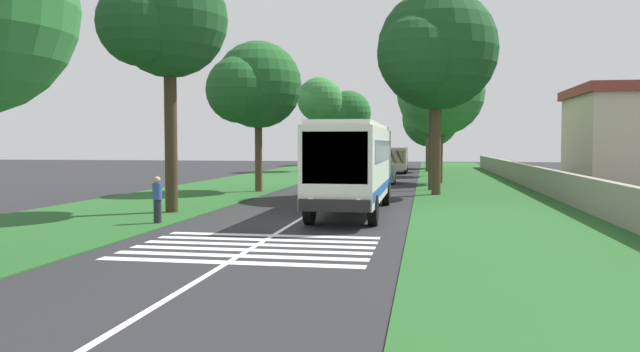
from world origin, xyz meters
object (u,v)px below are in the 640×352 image
object	(u,v)px
trailing_minibus_0	(396,158)
roadside_tree_right_4	(434,54)
roadside_tree_left_2	(255,88)
roadside_tree_right_3	(427,105)
roadside_building	(627,134)
roadside_tree_left_1	(166,24)
roadside_tree_right_1	(429,120)
roadside_tree_left_0	(319,101)
roadside_tree_left_3	(348,114)
coach_bus	(354,162)
utility_pole	(430,125)
pedestrian	(157,199)
trailing_car_1	(349,169)
roadside_tree_right_0	(439,94)
roadside_tree_right_2	(435,114)
trailing_car_0	(383,174)

from	to	relation	value
trailing_minibus_0	roadside_tree_right_4	distance (m)	26.97
trailing_minibus_0	roadside_tree_left_2	distance (m)	26.96
roadside_tree_right_3	roadside_building	bearing A→B (deg)	-138.38
roadside_tree_left_1	roadside_tree_right_1	xyz separation A→B (m)	(49.25, -11.14, -2.17)
roadside_tree_left_0	roadside_tree_right_4	xyz separation A→B (m)	(-28.67, -11.46, 0.59)
roadside_tree_left_3	coach_bus	bearing A→B (deg)	-172.64
roadside_tree_left_3	utility_pole	distance (m)	46.26
roadside_tree_left_2	utility_pole	size ratio (longest dim) A/B	1.16
roadside_tree_left_0	roadside_tree_left_1	size ratio (longest dim) A/B	0.95
utility_pole	pedestrian	distance (m)	20.77
roadside_tree_left_1	pedestrian	world-z (taller)	roadside_tree_left_1
trailing_car_1	roadside_tree_left_2	size ratio (longest dim) A/B	0.48
roadside_tree_left_3	roadside_tree_right_0	bearing A→B (deg)	-163.13
trailing_car_1	roadside_tree_right_0	xyz separation A→B (m)	(-7.56, -7.59, 5.87)
roadside_tree_right_4	utility_pole	world-z (taller)	roadside_tree_right_4
coach_bus	roadside_tree_right_0	distance (m)	21.25
roadside_tree_right_2	coach_bus	bearing A→B (deg)	172.95
utility_pole	roadside_tree_right_3	bearing A→B (deg)	0.21
roadside_tree_right_4	roadside_tree_right_3	bearing A→B (deg)	0.43
roadside_tree_left_2	pedestrian	world-z (taller)	roadside_tree_left_2
coach_bus	trailing_car_1	xyz separation A→B (m)	(27.98, 3.67, -1.48)
trailing_car_0	roadside_tree_right_2	bearing A→B (deg)	-19.63
roadside_tree_right_0	roadside_building	distance (m)	14.37
utility_pole	trailing_car_1	bearing A→B (deg)	25.20
roadside_tree_left_1	roadside_tree_right_3	xyz separation A→B (m)	(40.87, -10.90, -0.90)
roadside_tree_right_4	roadside_tree_left_3	bearing A→B (deg)	12.70
roadside_building	roadside_tree_left_3	bearing A→B (deg)	35.86
roadside_tree_left_2	trailing_car_1	bearing A→B (deg)	-11.10
roadside_tree_left_1	roadside_building	bearing A→B (deg)	-46.07
roadside_tree_right_1	trailing_minibus_0	bearing A→B (deg)	165.13
coach_bus	roadside_tree_left_3	bearing A→B (deg)	7.36
trailing_car_1	roadside_tree_right_3	xyz separation A→B (m)	(11.62, -6.84, 6.33)
coach_bus	roadside_tree_left_3	distance (m)	58.81
roadside_tree_left_3	pedestrian	world-z (taller)	roadside_tree_left_3
roadside_tree_left_3	roadside_tree_right_3	world-z (taller)	roadside_tree_left_3
trailing_car_1	roadside_tree_left_1	size ratio (longest dim) A/B	0.41
roadside_tree_right_2	roadside_tree_right_3	distance (m)	9.28
roadside_tree_right_2	roadside_building	xyz separation A→B (m)	(-7.20, -13.94, -1.97)
roadside_tree_left_0	roadside_building	world-z (taller)	roadside_tree_left_0
roadside_tree_right_0	roadside_tree_right_4	xyz separation A→B (m)	(-10.68, 0.53, 1.44)
trailing_minibus_0	roadside_tree_left_0	distance (m)	10.43
roadside_tree_left_0	roadside_tree_left_3	bearing A→B (deg)	-1.59
roadside_tree_left_1	pedestrian	size ratio (longest dim) A/B	6.19
roadside_tree_right_4	coach_bus	bearing A→B (deg)	160.78
roadside_tree_right_3	pedestrian	world-z (taller)	roadside_tree_right_3
roadside_tree_left_1	roadside_tree_right_1	bearing A→B (deg)	-12.75
roadside_tree_left_3	utility_pole	xyz separation A→B (m)	(-44.90, -10.78, -2.88)
coach_bus	trailing_car_1	world-z (taller)	coach_bus
trailing_minibus_0	roadside_tree_right_0	size ratio (longest dim) A/B	0.61
roadside_tree_left_1	roadside_tree_right_4	bearing A→B (deg)	-45.30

